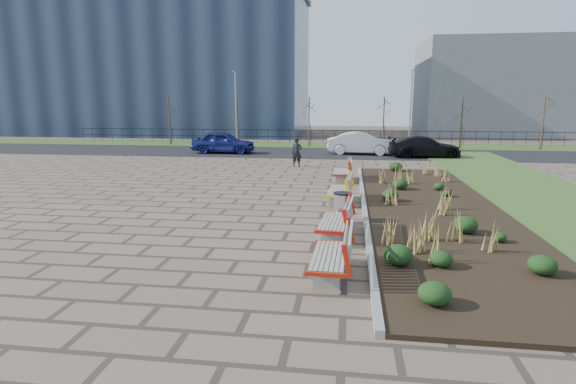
# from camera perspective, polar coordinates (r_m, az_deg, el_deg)

# --- Properties ---
(ground) EXTENTS (120.00, 120.00, 0.00)m
(ground) POSITION_cam_1_polar(r_m,az_deg,el_deg) (11.69, -9.40, -7.02)
(ground) COLOR brown
(ground) RESTS_ON ground
(planting_bed) EXTENTS (4.50, 18.00, 0.10)m
(planting_bed) POSITION_cam_1_polar(r_m,az_deg,el_deg) (16.25, 17.85, -2.01)
(planting_bed) COLOR black
(planting_bed) RESTS_ON ground
(planting_curb) EXTENTS (0.16, 18.00, 0.15)m
(planting_curb) POSITION_cam_1_polar(r_m,az_deg,el_deg) (16.00, 9.61, -1.73)
(planting_curb) COLOR gray
(planting_curb) RESTS_ON ground
(grass_verge_far) EXTENTS (80.00, 5.00, 0.04)m
(grass_verge_far) POSITION_cam_1_polar(r_m,az_deg,el_deg) (38.90, 2.85, 6.00)
(grass_verge_far) COLOR #33511E
(grass_verge_far) RESTS_ON ground
(road) EXTENTS (80.00, 7.00, 0.02)m
(road) POSITION_cam_1_polar(r_m,az_deg,el_deg) (32.96, 1.93, 5.01)
(road) COLOR black
(road) RESTS_ON ground
(bench_a) EXTENTS (0.96, 2.13, 1.00)m
(bench_a) POSITION_cam_1_polar(r_m,az_deg,el_deg) (9.66, 5.26, -7.76)
(bench_a) COLOR #B6200C
(bench_a) RESTS_ON ground
(bench_b) EXTENTS (1.05, 2.16, 1.00)m
(bench_b) POSITION_cam_1_polar(r_m,az_deg,el_deg) (12.37, 5.87, -3.48)
(bench_b) COLOR red
(bench_b) RESTS_ON ground
(bench_c) EXTENTS (1.04, 2.15, 1.00)m
(bench_c) POSITION_cam_1_polar(r_m,az_deg,el_deg) (16.66, 6.43, 0.38)
(bench_c) COLOR yellow
(bench_c) RESTS_ON ground
(bench_d) EXTENTS (0.97, 2.13, 1.00)m
(bench_d) POSITION_cam_1_polar(r_m,az_deg,el_deg) (21.25, 6.76, 2.75)
(bench_d) COLOR red
(bench_d) RESTS_ON ground
(litter_bin) EXTENTS (0.54, 0.54, 0.95)m
(litter_bin) POSITION_cam_1_polar(r_m,az_deg,el_deg) (13.76, 6.92, -2.09)
(litter_bin) COLOR #B2B2B7
(litter_bin) RESTS_ON ground
(pedestrian) EXTENTS (0.61, 0.41, 1.65)m
(pedestrian) POSITION_cam_1_polar(r_m,az_deg,el_deg) (25.69, 1.13, 5.05)
(pedestrian) COLOR black
(pedestrian) RESTS_ON ground
(car_blue) EXTENTS (4.53, 1.84, 1.54)m
(car_blue) POSITION_cam_1_polar(r_m,az_deg,el_deg) (32.88, -8.21, 6.25)
(car_blue) COLOR navy
(car_blue) RESTS_ON road
(car_silver) EXTENTS (4.80, 2.02, 1.54)m
(car_silver) POSITION_cam_1_polar(r_m,az_deg,el_deg) (32.20, 9.31, 6.12)
(car_silver) COLOR #B7B9C0
(car_silver) RESTS_ON road
(car_black) EXTENTS (4.96, 2.46, 1.39)m
(car_black) POSITION_cam_1_polar(r_m,az_deg,el_deg) (31.45, 16.91, 5.51)
(car_black) COLOR black
(car_black) RESTS_ON road
(tree_a) EXTENTS (1.40, 1.40, 4.00)m
(tree_a) POSITION_cam_1_polar(r_m,az_deg,el_deg) (40.18, -14.83, 8.70)
(tree_a) COLOR #4C3D2D
(tree_a) RESTS_ON grass_verge_far
(tree_b) EXTENTS (1.40, 1.40, 4.00)m
(tree_b) POSITION_cam_1_polar(r_m,az_deg,el_deg) (38.28, -6.41, 8.88)
(tree_b) COLOR #4C3D2D
(tree_b) RESTS_ON grass_verge_far
(tree_c) EXTENTS (1.40, 1.40, 4.00)m
(tree_c) POSITION_cam_1_polar(r_m,az_deg,el_deg) (37.27, 2.68, 8.88)
(tree_c) COLOR #4C3D2D
(tree_c) RESTS_ON grass_verge_far
(tree_d) EXTENTS (1.40, 1.40, 4.00)m
(tree_d) POSITION_cam_1_polar(r_m,az_deg,el_deg) (37.21, 12.03, 8.64)
(tree_d) COLOR #4C3D2D
(tree_d) RESTS_ON grass_verge_far
(tree_e) EXTENTS (1.40, 1.40, 4.00)m
(tree_e) POSITION_cam_1_polar(r_m,az_deg,el_deg) (38.11, 21.15, 8.19)
(tree_e) COLOR #4C3D2D
(tree_e) RESTS_ON grass_verge_far
(tree_f) EXTENTS (1.40, 1.40, 4.00)m
(tree_f) POSITION_cam_1_polar(r_m,az_deg,el_deg) (39.90, 29.63, 7.58)
(tree_f) COLOR #4C3D2D
(tree_f) RESTS_ON grass_verge_far
(lamp_west) EXTENTS (0.24, 0.60, 6.00)m
(lamp_west) POSITION_cam_1_polar(r_m,az_deg,el_deg) (37.77, -6.63, 10.36)
(lamp_west) COLOR gray
(lamp_west) RESTS_ON grass_verge_far
(lamp_east) EXTENTS (0.24, 0.60, 6.00)m
(lamp_east) POSITION_cam_1_polar(r_m,az_deg,el_deg) (36.88, 15.29, 10.02)
(lamp_east) COLOR gray
(lamp_east) RESTS_ON grass_verge_far
(railing_fence) EXTENTS (44.00, 0.10, 1.20)m
(railing_fence) POSITION_cam_1_polar(r_m,az_deg,el_deg) (40.34, 3.05, 7.07)
(railing_fence) COLOR black
(railing_fence) RESTS_ON grass_verge_far
(building_glass) EXTENTS (40.00, 14.00, 15.00)m
(building_glass) POSITION_cam_1_polar(r_m,az_deg,el_deg) (56.72, -19.40, 14.64)
(building_glass) COLOR #192338
(building_glass) RESTS_ON ground
(building_grey) EXTENTS (18.00, 12.00, 10.00)m
(building_grey) POSITION_cam_1_polar(r_m,az_deg,el_deg) (55.17, 25.96, 11.65)
(building_grey) COLOR slate
(building_grey) RESTS_ON ground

